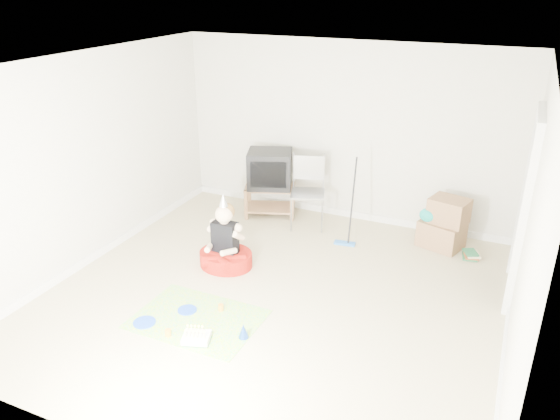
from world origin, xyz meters
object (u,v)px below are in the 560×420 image
at_px(folding_chair, 308,194).
at_px(tv_stand, 270,198).
at_px(seated_woman, 226,250).
at_px(birthday_cake, 196,338).
at_px(cardboard_boxes, 444,224).
at_px(crt_tv, 270,169).

bearing_deg(folding_chair, tv_stand, 166.86).
bearing_deg(seated_woman, birthday_cake, -71.70).
relative_size(tv_stand, cardboard_boxes, 1.23).
distance_m(cardboard_boxes, seated_woman, 2.93).
relative_size(cardboard_boxes, seated_woman, 0.71).
bearing_deg(seated_woman, crt_tv, 95.63).
xyz_separation_m(crt_tv, birthday_cake, (0.66, -3.17, -0.70)).
xyz_separation_m(crt_tv, cardboard_boxes, (2.58, -0.02, -0.41)).
distance_m(folding_chair, cardboard_boxes, 1.92).
distance_m(seated_woman, birthday_cake, 1.58).
bearing_deg(birthday_cake, crt_tv, 101.73).
height_order(folding_chair, birthday_cake, folding_chair).
bearing_deg(birthday_cake, cardboard_boxes, 58.67).
relative_size(tv_stand, seated_woman, 0.87).
bearing_deg(crt_tv, seated_woman, -104.19).
xyz_separation_m(folding_chair, birthday_cake, (-0.01, -3.01, -0.47)).
distance_m(folding_chair, seated_woman, 1.63).
height_order(cardboard_boxes, birthday_cake, cardboard_boxes).
xyz_separation_m(tv_stand, folding_chair, (0.67, -0.16, 0.24)).
height_order(tv_stand, birthday_cake, tv_stand).
height_order(tv_stand, folding_chair, folding_chair).
xyz_separation_m(tv_stand, crt_tv, (0.00, 0.00, 0.47)).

